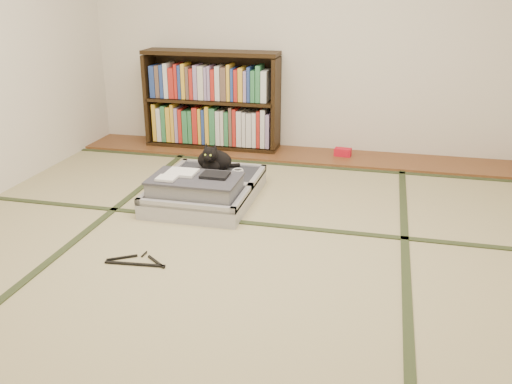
# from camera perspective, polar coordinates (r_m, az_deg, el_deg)

# --- Properties ---
(floor) EXTENTS (4.50, 4.50, 0.00)m
(floor) POSITION_cam_1_polar(r_m,az_deg,el_deg) (3.28, -2.29, -6.15)
(floor) COLOR tan
(floor) RESTS_ON ground
(wood_strip) EXTENTS (4.00, 0.50, 0.02)m
(wood_strip) POSITION_cam_1_polar(r_m,az_deg,el_deg) (5.09, 3.79, 3.99)
(wood_strip) COLOR brown
(wood_strip) RESTS_ON ground
(red_item) EXTENTS (0.16, 0.11, 0.07)m
(red_item) POSITION_cam_1_polar(r_m,az_deg,el_deg) (5.06, 9.12, 4.17)
(red_item) COLOR red
(red_item) RESTS_ON wood_strip
(tatami_borders) EXTENTS (4.00, 4.50, 0.01)m
(tatami_borders) POSITION_cam_1_polar(r_m,az_deg,el_deg) (3.71, -0.23, -2.71)
(tatami_borders) COLOR #2D381E
(tatami_borders) RESTS_ON ground
(bookcase) EXTENTS (1.28, 0.29, 0.92)m
(bookcase) POSITION_cam_1_polar(r_m,az_deg,el_deg) (5.24, -4.66, 9.42)
(bookcase) COLOR black
(bookcase) RESTS_ON wood_strip
(suitcase) EXTENTS (0.70, 0.94, 0.28)m
(suitcase) POSITION_cam_1_polar(r_m,az_deg,el_deg) (3.97, -5.46, 0.29)
(suitcase) COLOR #9F9FA4
(suitcase) RESTS_ON floor
(cat) EXTENTS (0.31, 0.31, 0.25)m
(cat) POSITION_cam_1_polar(r_m,az_deg,el_deg) (4.20, -4.47, 3.36)
(cat) COLOR black
(cat) RESTS_ON suitcase
(cable_coil) EXTENTS (0.10, 0.10, 0.02)m
(cable_coil) POSITION_cam_1_polar(r_m,az_deg,el_deg) (4.21, -1.94, 2.26)
(cable_coil) COLOR white
(cable_coil) RESTS_ON suitcase
(hanger) EXTENTS (0.37, 0.18, 0.01)m
(hanger) POSITION_cam_1_polar(r_m,az_deg,el_deg) (3.21, -12.40, -7.18)
(hanger) COLOR black
(hanger) RESTS_ON floor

